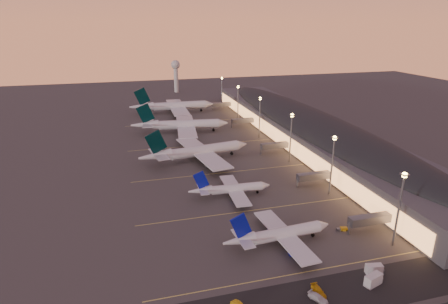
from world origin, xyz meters
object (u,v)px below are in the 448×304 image
baggage_tug_b (312,224)px  service_van_d (319,291)px  catering_truck_a (374,280)px  service_van_c (318,298)px  airliner_narrow_north (230,189)px  radar_tower (176,71)px  airliner_wide_near (196,152)px  airliner_wide_far (173,106)px  catering_truck_b (375,269)px  baggage_tug_a (342,229)px  airliner_wide_mid (180,125)px  airliner_narrow_south (278,234)px

baggage_tug_b → service_van_d: bearing=-121.6°
catering_truck_a → service_van_c: (-18.13, -1.70, -0.70)m
airliner_narrow_north → radar_tower: (15.18, 250.48, 18.64)m
airliner_wide_near → airliner_wide_far: (3.43, 112.21, 0.55)m
catering_truck_b → service_van_c: size_ratio=0.97×
airliner_narrow_north → airliner_wide_near: (-5.28, 45.69, 1.74)m
baggage_tug_a → service_van_c: service_van_c is taller
airliner_narrow_north → airliner_wide_mid: airliner_wide_mid is taller
baggage_tug_a → service_van_c: 38.95m
airliner_wide_mid → catering_truck_a: (27.71, -164.82, -3.70)m
airliner_narrow_north → service_van_d: airliner_narrow_north is taller
airliner_wide_near → airliner_wide_far: 112.26m
airliner_narrow_south → airliner_wide_mid: (-10.00, 138.95, 1.69)m
catering_truck_b → service_van_c: (-21.45, -5.82, -0.55)m
service_van_d → service_van_c: bearing=-122.0°
airliner_wide_far → radar_tower: radar_tower is taller
airliner_wide_far → service_van_c: (6.69, -224.08, -4.70)m
airliner_wide_mid → baggage_tug_b: bearing=-71.6°
airliner_wide_far → service_van_d: bearing=-86.7°
airliner_wide_near → catering_truck_b: airliner_wide_near is taller
airliner_wide_near → baggage_tug_b: (26.94, -76.82, -4.48)m
baggage_tug_a → catering_truck_b: bearing=-89.6°
airliner_narrow_south → service_van_d: (0.95, -25.34, -2.71)m
airliner_narrow_south → airliner_wide_near: airliner_wide_near is taller
airliner_wide_near → baggage_tug_a: 90.04m
service_van_d → airliner_wide_mid: bearing=93.2°
catering_truck_b → radar_tower: bearing=102.3°
airliner_narrow_north → catering_truck_a: size_ratio=5.65×
airliner_wide_mid → service_van_d: 164.71m
baggage_tug_a → service_van_c: (-25.60, -29.35, 0.32)m
airliner_wide_mid → radar_tower: (19.92, 150.15, 16.65)m
airliner_wide_mid → service_van_c: bearing=-79.7°
airliner_wide_near → airliner_wide_mid: 54.64m
service_van_d → airliner_wide_far: bearing=91.5°
airliner_wide_mid → service_van_c: (9.58, -166.52, -4.40)m
airliner_wide_mid → radar_tower: size_ratio=1.95×
radar_tower → airliner_wide_far: bearing=-100.4°
airliner_narrow_north → airliner_wide_far: (-1.85, 157.90, 2.29)m
airliner_narrow_south → baggage_tug_a: bearing=0.1°
airliner_narrow_south → airliner_narrow_north: bearing=93.8°
airliner_narrow_north → service_van_c: airliner_narrow_north is taller
airliner_wide_mid → airliner_narrow_north: bearing=-80.3°
airliner_wide_far → baggage_tug_b: airliner_wide_far is taller
service_van_c → service_van_d: size_ratio=0.99×
service_van_c → airliner_wide_far: bearing=65.5°
baggage_tug_b → catering_truck_a: size_ratio=0.61×
catering_truck_b → airliner_wide_far: bearing=107.6°
airliner_wide_far → service_van_d: 222.05m
airliner_narrow_north → radar_tower: bearing=89.0°
airliner_narrow_north → airliner_wide_near: bearing=99.1°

